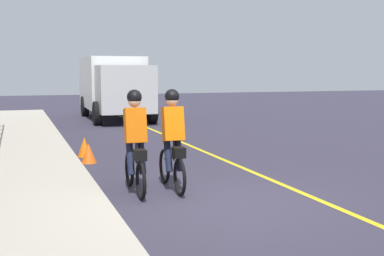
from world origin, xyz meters
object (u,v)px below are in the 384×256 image
Objects in this scene: cyclist_follow at (135,142)px; cyclist_lead at (173,140)px; box_truck_background at (114,85)px; traffic_cone_near at (85,147)px; traffic_cone_far at (89,153)px.

cyclist_lead is at bearing -84.90° from cyclist_follow.
cyclist_follow is (-0.04, 0.69, 0.00)m from cyclist_lead.
cyclist_follow is 14.20m from box_truck_background.
cyclist_lead is 4.34m from traffic_cone_near.
cyclist_follow is at bearing -173.63° from traffic_cone_far.
cyclist_follow is at bearing -175.31° from traffic_cone_near.
box_truck_background reaches higher than cyclist_follow.
cyclist_follow reaches higher than traffic_cone_near.
cyclist_follow is 4.00× the size of traffic_cone_far.
traffic_cone_far is (-0.92, 0.02, -0.02)m from traffic_cone_near.
box_truck_background reaches higher than cyclist_lead.
box_truck_background is 14.79× the size of traffic_cone_far.
traffic_cone_near is (-9.80, 2.61, -1.31)m from box_truck_background.
traffic_cone_far is at bearing 20.01° from cyclist_lead.
cyclist_lead is at bearing -161.91° from traffic_cone_far.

